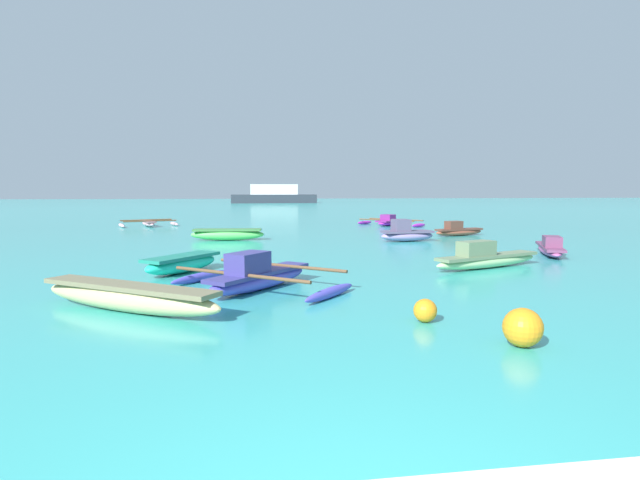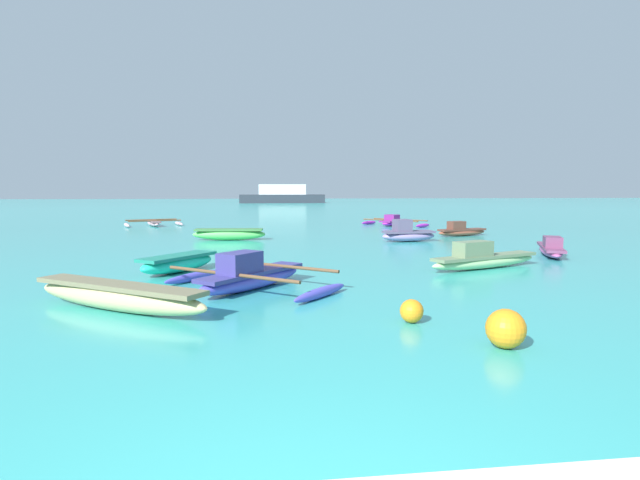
{
  "view_description": "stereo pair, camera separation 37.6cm",
  "coord_description": "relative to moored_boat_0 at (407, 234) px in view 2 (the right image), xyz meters",
  "views": [
    {
      "loc": [
        -0.64,
        -2.08,
        2.05
      ],
      "look_at": [
        1.97,
        15.72,
        0.25
      ],
      "focal_mm": 28.0,
      "sensor_mm": 36.0,
      "label": 1
    },
    {
      "loc": [
        -0.27,
        -2.13,
        2.05
      ],
      "look_at": [
        1.97,
        15.72,
        0.25
      ],
      "focal_mm": 28.0,
      "sensor_mm": 36.0,
      "label": 2
    }
  ],
  "objects": [
    {
      "name": "moored_boat_1",
      "position": [
        3.11,
        2.05,
        -0.08
      ],
      "size": [
        2.61,
        1.28,
        0.67
      ],
      "rotation": [
        0.0,
        0.0,
        0.3
      ],
      "color": "#9A4D38",
      "rests_on": "ground_plane"
    },
    {
      "name": "moored_boat_7",
      "position": [
        1.9,
        8.75,
        -0.09
      ],
      "size": [
        3.61,
        3.87,
        0.65
      ],
      "rotation": [
        0.0,
        0.0,
        0.71
      ],
      "color": "#C529C7",
      "rests_on": "ground_plane"
    },
    {
      "name": "mooring_buoy_1",
      "position": [
        -2.77,
        -13.34,
        -0.06
      ],
      "size": [
        0.52,
        0.52,
        0.52
      ],
      "color": "orange",
      "rests_on": "ground_plane"
    },
    {
      "name": "mooring_buoy_0",
      "position": [
        -3.6,
        -11.98,
        -0.13
      ],
      "size": [
        0.37,
        0.37,
        0.37
      ],
      "color": "orange",
      "rests_on": "ground_plane"
    },
    {
      "name": "moored_boat_8",
      "position": [
        -6.12,
        -8.99,
        -0.05
      ],
      "size": [
        3.88,
        3.63,
        0.81
      ],
      "rotation": [
        0.0,
        0.0,
        0.89
      ],
      "color": "#554ED3",
      "rests_on": "ground_plane"
    },
    {
      "name": "moored_boat_0",
      "position": [
        0.0,
        0.0,
        0.0
      ],
      "size": [
        2.27,
        1.01,
        0.89
      ],
      "rotation": [
        0.0,
        0.0,
        0.09
      ],
      "color": "#927BB2",
      "rests_on": "ground_plane"
    },
    {
      "name": "moored_boat_4",
      "position": [
        -8.34,
        -10.59,
        -0.05
      ],
      "size": [
        3.5,
        2.62,
        0.47
      ],
      "rotation": [
        0.0,
        0.0,
        -0.6
      ],
      "color": "tan",
      "rests_on": "ground_plane"
    },
    {
      "name": "moored_boat_5",
      "position": [
        -0.09,
        -6.98,
        -0.05
      ],
      "size": [
        3.6,
        1.89,
        0.74
      ],
      "rotation": [
        0.0,
        0.0,
        0.39
      ],
      "color": "#AED492",
      "rests_on": "ground_plane"
    },
    {
      "name": "moored_boat_3",
      "position": [
        -7.96,
        -6.59,
        -0.07
      ],
      "size": [
        1.94,
        2.29,
        0.43
      ],
      "rotation": [
        0.0,
        0.0,
        0.94
      ],
      "color": "#1FCEAB",
      "rests_on": "ground_plane"
    },
    {
      "name": "distant_ferry",
      "position": [
        -2.03,
        60.9,
        0.89
      ],
      "size": [
        13.49,
        2.97,
        2.97
      ],
      "color": "#2D333D",
      "rests_on": "ground_plane"
    },
    {
      "name": "moored_boat_2",
      "position": [
        3.21,
        -4.74,
        -0.09
      ],
      "size": [
        1.81,
        2.99,
        0.62
      ],
      "rotation": [
        0.0,
        0.0,
        1.13
      ],
      "color": "#B85394",
      "rests_on": "ground_plane"
    },
    {
      "name": "moored_boat_9",
      "position": [
        -7.14,
        1.44,
        -0.05
      ],
      "size": [
        3.03,
        0.94,
        0.47
      ],
      "rotation": [
        0.0,
        0.0,
        -0.09
      ],
      "color": "#5ED15D",
      "rests_on": "ground_plane"
    },
    {
      "name": "moored_boat_6",
      "position": [
        -11.9,
        10.18,
        -0.15
      ],
      "size": [
        3.55,
        2.87,
        0.37
      ],
      "rotation": [
        0.0,
        0.0,
        -1.21
      ],
      "color": "#D7A0AC",
      "rests_on": "ground_plane"
    }
  ]
}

